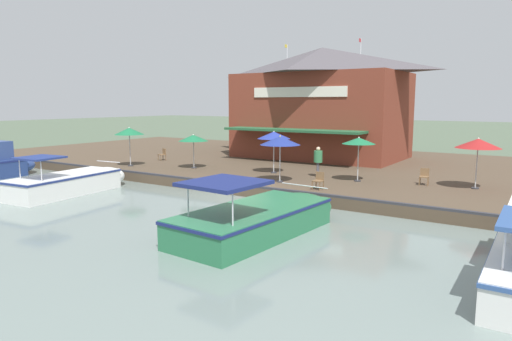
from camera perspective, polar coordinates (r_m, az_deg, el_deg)
The scene contains 18 objects.
ground_plane at distance 23.13m, azimuth -1.70°, elevation -3.46°, with size 220.00×220.00×0.00m, color #4C5B47.
quay_deck at distance 32.57m, azimuth 9.45°, elevation 0.45°, with size 22.00×56.00×0.60m, color #4C3D2D.
quay_edge_fender at distance 23.08m, azimuth -1.57°, elevation -1.84°, with size 0.20×50.40×0.10m, color #2D2D33.
waterfront_restaurant at distance 35.66m, azimuth 8.13°, elevation 8.45°, with size 9.44×12.73×8.74m.
patio_umbrella_mid_patio_right at distance 23.99m, azimuth 3.03°, elevation 3.75°, with size 2.13×2.13×2.48m.
patio_umbrella_back_row at distance 29.46m, azimuth -7.84°, elevation 4.04°, with size 1.90×1.90×2.19m.
patio_umbrella_by_entrance at distance 24.81m, azimuth 12.72°, elevation 3.62°, with size 1.76×1.76×2.39m.
patio_umbrella_far_corner at distance 24.57m, azimuth 26.03°, elevation 3.06°, with size 2.11×2.11×2.51m.
patio_umbrella_near_quay_edge at distance 27.16m, azimuth 2.25°, elevation 4.42°, with size 1.96×1.96×2.52m.
patio_umbrella_mid_patio_left at distance 31.30m, azimuth -15.56°, elevation 4.75°, with size 1.92×1.92×2.59m.
cafe_chair_far_corner_seat at distance 34.08m, azimuth -11.58°, elevation 2.06°, with size 0.54×0.54×0.85m.
cafe_chair_back_row_seat at distance 24.90m, azimuth 20.29°, elevation -0.61°, with size 0.49×0.49×0.85m.
cafe_chair_mid_patio at distance 22.35m, azimuth 7.84°, elevation -1.15°, with size 0.45×0.45×0.85m.
person_near_entrance at distance 26.05m, azimuth 7.76°, elevation 1.56°, with size 0.48×0.48×1.71m.
motorboat_fourth_along at distance 16.87m, azimuth 1.05°, elevation -5.70°, with size 7.79×3.21×2.17m.
motorboat_outer_channel at distance 25.97m, azimuth -21.76°, elevation -1.27°, with size 7.04×2.90×2.10m.
tree_downstream_bank at distance 40.65m, azimuth 4.69°, elevation 9.09°, with size 5.14×4.90×7.21m.
tree_behind_restaurant at distance 43.50m, azimuth 1.51°, elevation 9.38°, with size 5.09×4.85×7.42m.
Camera 1 is at (18.53, 12.98, 4.79)m, focal length 32.00 mm.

